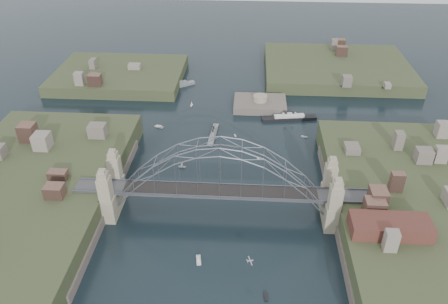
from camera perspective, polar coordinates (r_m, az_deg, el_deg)
ground at (r=132.17m, az=-0.50°, el=-7.88°), size 500.00×500.00×0.00m
bridge at (r=124.51m, az=-0.53°, el=-3.56°), size 84.00×13.80×24.60m
shore_west at (r=145.88m, az=-23.70°, el=-5.70°), size 50.50×90.00×12.00m
shore_east at (r=139.85m, az=23.85°, el=-7.57°), size 50.50×90.00×12.00m
headland_nw at (r=222.01m, az=-13.19°, el=9.17°), size 60.00×45.00×9.00m
headland_ne at (r=230.70m, az=14.20°, el=10.00°), size 70.00×55.00×9.50m
fort_island at (r=190.82m, az=4.61°, el=5.68°), size 22.00×16.00×9.40m
wharf_shed at (r=120.49m, az=20.60°, el=-8.95°), size 20.00×8.00×4.00m
finger_pier at (r=116.02m, az=18.94°, el=-17.01°), size 4.00×22.00×1.40m
naval_cruiser_near at (r=168.67m, az=-1.40°, el=2.32°), size 3.11×15.61×4.65m
naval_cruiser_far at (r=209.11m, az=-6.02°, el=8.50°), size 15.65×12.00×5.89m
ocean_liner at (r=181.59m, az=8.37°, el=4.36°), size 22.41×6.42×5.45m
aeroplane at (r=111.02m, az=3.30°, el=-13.80°), size 1.70×2.97×0.44m
small_boat_a at (r=151.24m, az=-5.44°, el=-1.74°), size 2.69×1.12×2.38m
small_boat_b at (r=155.81m, az=4.39°, el=-0.84°), size 1.01×1.75×0.45m
small_boat_c at (r=118.24m, az=-3.29°, el=-13.53°), size 1.71×3.58×2.38m
small_boat_d at (r=170.66m, az=10.28°, el=1.93°), size 2.63×1.72×0.45m
small_boat_e at (r=176.39m, az=-8.38°, el=3.25°), size 3.90×2.20×1.43m
small_boat_f at (r=168.83m, az=1.43°, el=2.13°), size 1.11×1.74×0.45m
small_boat_g at (r=111.19m, az=5.40°, el=-18.01°), size 1.06×2.69×0.45m
small_boat_h at (r=191.23m, az=-4.18°, el=6.21°), size 1.32×1.81×2.38m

